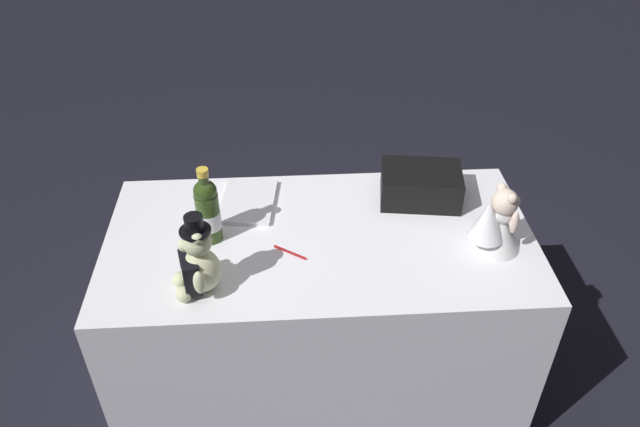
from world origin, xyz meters
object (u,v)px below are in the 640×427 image
champagne_bottle (208,210)px  gift_case_black (421,185)px  guestbook (248,201)px  teddy_bear_groom (197,264)px  teddy_bear_bride (497,223)px  signing_pen (291,253)px

champagne_bottle → gift_case_black: (-0.76, -0.19, -0.06)m
champagne_bottle → guestbook: champagne_bottle is taller
teddy_bear_groom → teddy_bear_bride: (-0.97, -0.14, 0.00)m
champagne_bottle → signing_pen: bearing=159.9°
guestbook → gift_case_black: bearing=-173.8°
guestbook → teddy_bear_groom: bearing=79.9°
teddy_bear_groom → gift_case_black: (-0.78, -0.44, -0.05)m
teddy_bear_bride → signing_pen: bearing=-0.7°
signing_pen → guestbook: 0.33m
teddy_bear_groom → teddy_bear_bride: bearing=-171.7°
teddy_bear_groom → teddy_bear_bride: size_ratio=1.19×
signing_pen → gift_case_black: size_ratio=0.36×
teddy_bear_groom → gift_case_black: teddy_bear_groom is taller
teddy_bear_bride → guestbook: (0.83, -0.30, -0.10)m
champagne_bottle → gift_case_black: size_ratio=0.90×
teddy_bear_bride → gift_case_black: 0.36m
teddy_bear_groom → champagne_bottle: 0.25m
champagne_bottle → signing_pen: 0.31m
champagne_bottle → guestbook: (-0.12, -0.19, -0.11)m
teddy_bear_groom → gift_case_black: bearing=-150.5°
champagne_bottle → teddy_bear_groom: bearing=86.8°
teddy_bear_groom → signing_pen: teddy_bear_groom is taller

